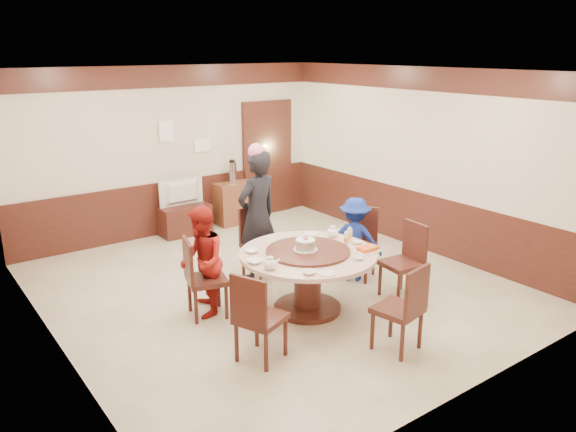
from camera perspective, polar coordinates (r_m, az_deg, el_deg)
room at (r=7.21m, az=-1.41°, el=0.71°), size 6.00×6.04×2.84m
banquet_table at (r=6.72m, az=2.02°, el=-5.42°), size 1.63×1.63×0.78m
chair_0 at (r=7.85m, az=7.13°, el=-4.01°), size 0.60×0.60×0.97m
chair_1 at (r=7.84m, az=-2.83°, el=-3.94°), size 0.50×0.51×0.97m
chair_2 at (r=6.76m, az=-8.38°, el=-7.60°), size 0.55×0.54×0.97m
chair_3 at (r=5.81m, az=-2.89°, el=-11.71°), size 0.58×0.57×0.97m
chair_4 at (r=6.09m, az=11.18°, el=-10.62°), size 0.52×0.53×0.97m
chair_5 at (r=7.31m, az=11.50°, el=-5.84°), size 0.49×0.48×0.97m
person_standing at (r=7.56m, az=-3.13°, el=0.01°), size 0.72×0.54×1.79m
person_red at (r=6.67m, az=-8.74°, el=-4.62°), size 0.72×0.79×1.33m
person_blue at (r=7.66m, az=6.77°, el=-2.36°), size 0.81×0.85×1.16m
birthday_cake at (r=6.61m, az=1.78°, el=-2.91°), size 0.29×0.29×0.20m
teapot_left at (r=6.12m, az=-1.81°, el=-4.93°), size 0.17×0.15×0.13m
teapot_right at (r=7.16m, az=4.53°, el=-1.69°), size 0.17×0.15×0.13m
bowl_0 at (r=6.64m, az=-3.68°, el=-3.57°), size 0.16×0.16×0.04m
bowl_1 at (r=6.46m, az=7.15°, el=-4.24°), size 0.13×0.13×0.04m
bowl_2 at (r=6.02m, az=2.18°, el=-5.75°), size 0.15×0.15×0.04m
bowl_3 at (r=6.97m, az=7.02°, el=-2.66°), size 0.13×0.13×0.04m
bowl_4 at (r=6.31m, az=-3.38°, el=-4.63°), size 0.17×0.17×0.04m
saucer_near at (r=6.03m, az=4.01°, el=-5.86°), size 0.18×0.18×0.01m
saucer_far at (r=7.28m, az=2.39°, el=-1.81°), size 0.18×0.18×0.01m
shrimp_platter at (r=6.72m, az=8.12°, el=-3.38°), size 0.30×0.20×0.06m
bottle_0 at (r=6.90m, az=5.95°, el=-2.30°), size 0.06×0.06×0.16m
bottle_1 at (r=7.04m, az=6.29°, el=-1.90°), size 0.06×0.06×0.16m
tv_stand at (r=9.74m, az=-10.45°, el=-0.37°), size 0.85×0.45×0.50m
television at (r=9.61m, az=-10.60°, el=2.35°), size 0.79×0.11×0.46m
side_cabinet at (r=10.21m, az=-5.20°, el=1.37°), size 0.80×0.40×0.75m
thermos at (r=10.04m, az=-5.67°, el=4.41°), size 0.15×0.15×0.38m
notice_left at (r=9.54m, az=-12.26°, el=8.42°), size 0.25×0.00×0.35m
notice_right at (r=9.86m, az=-8.69°, el=7.10°), size 0.30×0.00×0.22m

